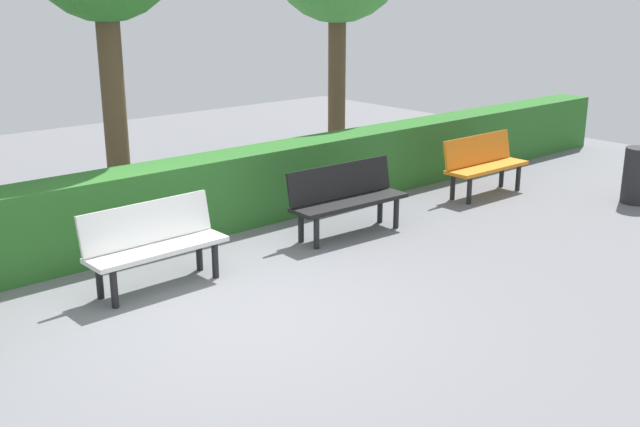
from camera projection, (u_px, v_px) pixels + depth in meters
The scene contains 6 objects.
ground_plane at pixel (223, 312), 7.10m from camera, with size 20.77×20.77×0.00m, color slate.
bench_orange at pixel (483, 162), 11.01m from camera, with size 1.46×0.48×0.86m.
bench_black at pixel (346, 196), 9.23m from camera, with size 1.61×0.53×0.86m.
bench_white at pixel (154, 241), 7.59m from camera, with size 1.47×0.49×0.86m.
hedge_row at pixel (204, 196), 9.28m from camera, with size 16.77×0.59×0.94m, color #2D6B28.
trash_bin at pixel (638, 175), 10.58m from camera, with size 0.40×0.40×0.79m, color #262628.
Camera 1 is at (3.60, 5.52, 2.94)m, focal length 42.25 mm.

